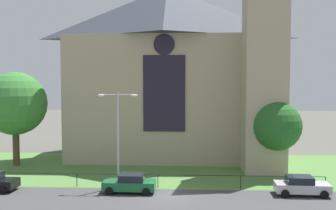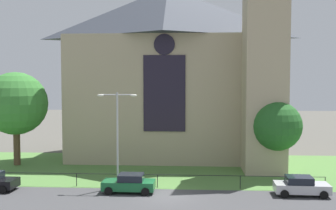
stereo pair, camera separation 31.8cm
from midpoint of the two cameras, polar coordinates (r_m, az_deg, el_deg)
ground at (r=42.07m, az=0.45°, el=-8.95°), size 160.00×160.00×0.00m
road_asphalt at (r=30.48m, az=-0.59°, el=-13.82°), size 120.00×8.00×0.01m
grass_verge at (r=40.12m, az=0.32°, el=-9.56°), size 120.00×20.00×0.01m
church_building at (r=47.58m, az=0.60°, el=4.96°), size 23.20×16.20×26.00m
iron_railing at (r=34.62m, az=-1.71°, el=-10.05°), size 27.90×0.07×1.13m
tree_left_far at (r=45.84m, az=-20.99°, el=0.17°), size 6.69×6.69×9.96m
tree_right_near at (r=39.76m, az=14.90°, el=-2.92°), size 4.73×4.73×7.11m
streetlamp_near at (r=34.22m, az=-7.37°, el=-3.11°), size 3.37×0.26×8.07m
parked_car_green at (r=33.39m, az=-5.68°, el=-10.96°), size 4.22×2.06×1.51m
parked_car_silver at (r=34.15m, az=18.08°, el=-10.79°), size 4.26×2.14×1.51m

